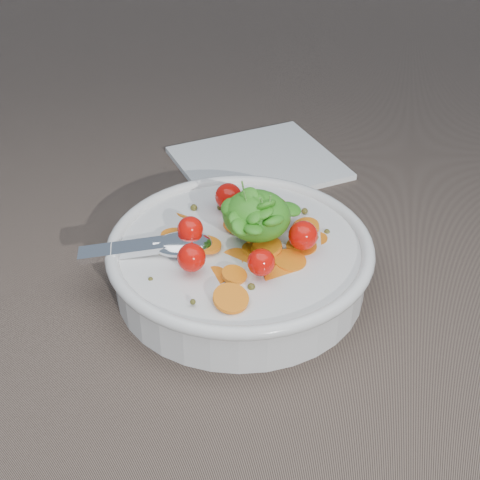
# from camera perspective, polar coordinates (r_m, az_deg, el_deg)

# --- Properties ---
(ground) EXTENTS (6.00, 6.00, 0.00)m
(ground) POSITION_cam_1_polar(r_m,az_deg,el_deg) (0.60, -0.73, -4.51)
(ground) COLOR #6B594C
(ground) RESTS_ON ground
(bowl) EXTENTS (0.25, 0.23, 0.10)m
(bowl) POSITION_cam_1_polar(r_m,az_deg,el_deg) (0.59, 0.01, -1.65)
(bowl) COLOR silver
(bowl) RESTS_ON ground
(napkin) EXTENTS (0.23, 0.23, 0.01)m
(napkin) POSITION_cam_1_polar(r_m,az_deg,el_deg) (0.79, 1.53, 6.60)
(napkin) COLOR white
(napkin) RESTS_ON ground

